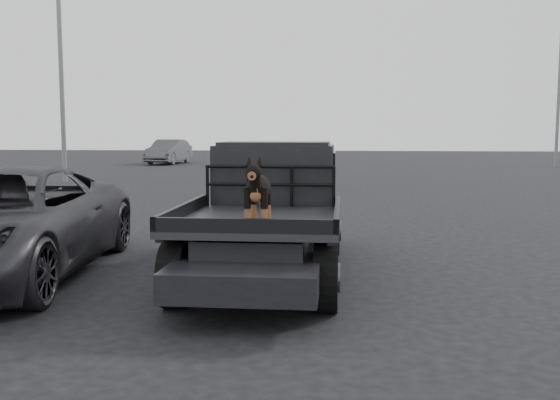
# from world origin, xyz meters

# --- Properties ---
(ground) EXTENTS (120.00, 120.00, 0.00)m
(ground) POSITION_xyz_m (0.00, 0.00, 0.00)
(ground) COLOR black
(ground) RESTS_ON ground
(flatbed_ute) EXTENTS (2.00, 5.40, 0.92)m
(flatbed_ute) POSITION_xyz_m (0.74, 2.03, 0.46)
(flatbed_ute) COLOR black
(flatbed_ute) RESTS_ON ground
(ute_cab) EXTENTS (1.72, 1.30, 0.88)m
(ute_cab) POSITION_xyz_m (0.74, 2.98, 1.36)
(ute_cab) COLOR black
(ute_cab) RESTS_ON flatbed_ute
(headache_rack) EXTENTS (1.80, 0.08, 0.55)m
(headache_rack) POSITION_xyz_m (0.74, 2.23, 1.20)
(headache_rack) COLOR black
(headache_rack) RESTS_ON flatbed_ute
(dog) EXTENTS (0.32, 0.60, 0.74)m
(dog) POSITION_xyz_m (0.84, 0.28, 1.29)
(dog) COLOR black
(dog) RESTS_ON flatbed_ute
(distant_car_a) EXTENTS (1.90, 4.65, 1.50)m
(distant_car_a) POSITION_xyz_m (-8.98, 31.40, 0.75)
(distant_car_a) COLOR #4C4B50
(distant_car_a) RESTS_ON ground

